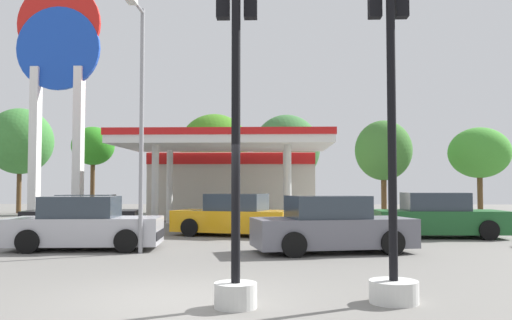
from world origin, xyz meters
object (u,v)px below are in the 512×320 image
object	(u,v)px
car_1	(332,227)
car_5	(233,217)
tree_4	(383,151)
car_0	(439,217)
tree_3	(286,149)
corner_streetlamp	(140,104)
tree_1	(93,147)
car_2	(85,225)
station_pole_sign	(58,70)
tree_2	(214,146)
traffic_signal_0	(236,183)
tree_0	(20,141)
tree_5	(479,153)
traffic_signal_1	(392,195)
car_3	(83,216)

from	to	relation	value
car_1	car_5	size ratio (longest dim) A/B	1.01
tree_4	car_0	bearing A→B (deg)	-94.05
tree_3	corner_streetlamp	bearing A→B (deg)	-102.22
tree_1	car_2	bearing A→B (deg)	-71.51
station_pole_sign	tree_2	bearing A→B (deg)	61.56
car_0	corner_streetlamp	bearing A→B (deg)	-152.20
tree_1	tree_2	size ratio (longest dim) A/B	0.85
traffic_signal_0	tree_4	distance (m)	27.26
car_5	car_2	bearing A→B (deg)	-131.56
tree_0	tree_2	bearing A→B (deg)	5.85
tree_0	corner_streetlamp	distance (m)	25.03
station_pole_sign	tree_4	size ratio (longest dim) A/B	1.95
tree_5	corner_streetlamp	xyz separation A→B (m)	(-16.65, -19.67, 0.19)
traffic_signal_1	traffic_signal_0	bearing A→B (deg)	-170.47
tree_3	tree_4	distance (m)	6.25
car_2	tree_4	bearing A→B (deg)	56.37
traffic_signal_0	corner_streetlamp	distance (m)	7.30
traffic_signal_0	traffic_signal_1	distance (m)	2.54
car_1	tree_2	distance (m)	22.83
station_pole_sign	car_5	size ratio (longest dim) A/B	2.51
car_0	tree_4	distance (m)	15.21
car_0	traffic_signal_1	distance (m)	11.65
car_3	tree_2	xyz separation A→B (m)	(3.23, 16.41, 3.94)
traffic_signal_0	tree_2	distance (m)	28.95
car_1	tree_1	xyz separation A→B (m)	(-13.73, 20.07, 3.76)
tree_4	car_3	bearing A→B (deg)	-135.93
car_2	tree_2	xyz separation A→B (m)	(1.38, 21.32, 3.92)
traffic_signal_1	tree_2	distance (m)	28.97
car_3	traffic_signal_0	world-z (taller)	traffic_signal_0
car_5	traffic_signal_0	xyz separation A→B (m)	(0.95, -11.80, 1.20)
car_3	tree_2	world-z (taller)	tree_2
traffic_signal_1	tree_4	world-z (taller)	tree_4
traffic_signal_0	tree_5	xyz separation A→B (m)	(13.54, 25.90, 2.02)
car_0	tree_2	xyz separation A→B (m)	(-10.10, 17.29, 3.89)
station_pole_sign	traffic_signal_0	bearing A→B (deg)	-59.82
car_2	car_5	world-z (taller)	car_5
car_2	traffic_signal_0	world-z (taller)	traffic_signal_0
car_1	corner_streetlamp	world-z (taller)	corner_streetlamp
car_2	tree_3	distance (m)	20.97
car_1	tree_5	size ratio (longest dim) A/B	0.85
car_0	car_1	xyz separation A→B (m)	(-4.32, -4.44, -0.01)
car_0	traffic_signal_1	bearing A→B (deg)	-110.28
station_pole_sign	traffic_signal_1	bearing A→B (deg)	-53.25
traffic_signal_0	traffic_signal_1	world-z (taller)	traffic_signal_1
car_2	tree_2	bearing A→B (deg)	86.30
car_0	car_1	bearing A→B (deg)	-134.21
traffic_signal_1	tree_0	size ratio (longest dim) A/B	0.75
car_3	tree_4	world-z (taller)	tree_4
car_3	tree_2	bearing A→B (deg)	78.87
car_2	car_3	bearing A→B (deg)	110.64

